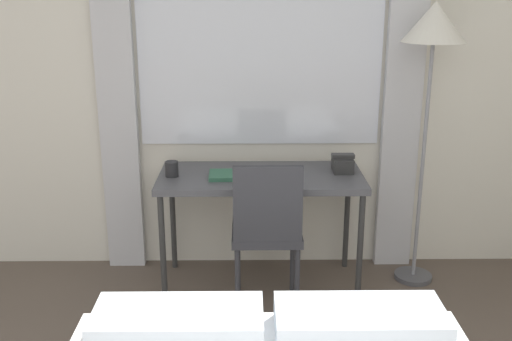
# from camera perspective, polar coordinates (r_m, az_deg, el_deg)

# --- Properties ---
(wall_back_with_window) EXTENTS (5.29, 0.13, 2.70)m
(wall_back_with_window) POSITION_cam_1_polar(r_m,az_deg,el_deg) (3.88, -0.78, 9.92)
(wall_back_with_window) COLOR silver
(wall_back_with_window) RESTS_ON ground_plane
(desk) EXTENTS (1.25, 0.58, 0.74)m
(desk) POSITION_cam_1_polar(r_m,az_deg,el_deg) (3.67, 0.46, -1.30)
(desk) COLOR #4C4C51
(desk) RESTS_ON ground_plane
(desk_chair) EXTENTS (0.40, 0.40, 0.92)m
(desk_chair) POSITION_cam_1_polar(r_m,az_deg,el_deg) (3.43, 1.05, -5.30)
(desk_chair) COLOR #333338
(desk_chair) RESTS_ON ground_plane
(standing_lamp) EXTENTS (0.38, 0.38, 1.76)m
(standing_lamp) POSITION_cam_1_polar(r_m,az_deg,el_deg) (3.72, 16.53, 11.86)
(standing_lamp) COLOR #4C4C51
(standing_lamp) RESTS_ON ground_plane
(telephone) EXTENTS (0.14, 0.16, 0.11)m
(telephone) POSITION_cam_1_polar(r_m,az_deg,el_deg) (3.74, 8.25, 0.65)
(telephone) COLOR #2D2D2D
(telephone) RESTS_ON desk
(book) EXTENTS (0.27, 0.20, 0.02)m
(book) POSITION_cam_1_polar(r_m,az_deg,el_deg) (3.60, -2.40, -0.42)
(book) COLOR #33664C
(book) RESTS_ON desk
(mug) EXTENTS (0.08, 0.08, 0.09)m
(mug) POSITION_cam_1_polar(r_m,az_deg,el_deg) (3.64, -8.03, 0.14)
(mug) COLOR #262628
(mug) RESTS_ON desk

